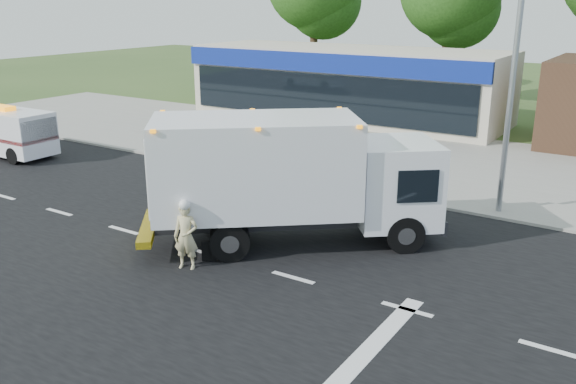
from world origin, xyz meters
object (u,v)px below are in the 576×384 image
ems_box_truck (288,172)px  emergency_worker (186,235)px  ambulance_van (8,131)px  traffic_signal_pole (493,57)px

ems_box_truck → emergency_worker: (-1.24, -2.86, -1.17)m
ems_box_truck → emergency_worker: size_ratio=4.27×
ambulance_van → emergency_worker: bearing=-18.7°
emergency_worker → traffic_signal_pole: bearing=37.9°
emergency_worker → ambulance_van: bearing=140.2°
ems_box_truck → traffic_signal_pole: bearing=17.9°
traffic_signal_pole → ems_box_truck: bearing=-123.1°
emergency_worker → ambulance_van: 15.23m
emergency_worker → traffic_signal_pole: size_ratio=0.23×
ems_box_truck → ambulance_van: ems_box_truck is taller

